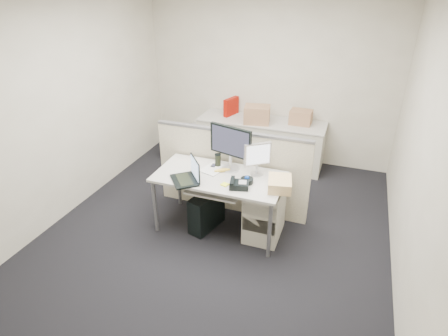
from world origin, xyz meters
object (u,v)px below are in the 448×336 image
at_px(desk, 219,181).
at_px(desk_phone, 239,185).
at_px(monitor_main, 231,148).
at_px(laptop, 184,171).

xyz_separation_m(desk, desk_phone, (0.30, -0.18, 0.10)).
distance_m(monitor_main, desk_phone, 0.50).
bearing_deg(desk_phone, desk, 135.70).
xyz_separation_m(monitor_main, laptop, (-0.39, -0.45, -0.14)).
bearing_deg(desk_phone, laptop, 173.44).
distance_m(monitor_main, laptop, 0.62).
height_order(monitor_main, desk_phone, monitor_main).
bearing_deg(desk, monitor_main, 71.01).
relative_size(desk, monitor_main, 2.74).
distance_m(desk, monitor_main, 0.40).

